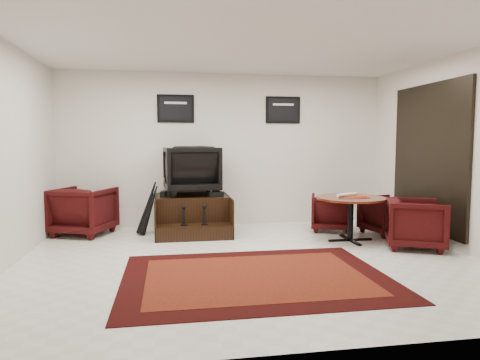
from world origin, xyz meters
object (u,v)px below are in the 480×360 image
object	(u,v)px
shine_podium	(192,215)
meeting_table	(351,203)
table_chair_window	(387,213)
shine_chair	(191,168)
table_chair_back	(332,210)
table_chair_corner	(416,221)
armchair_side	(84,209)

from	to	relation	value
shine_podium	meeting_table	xyz separation A→B (m)	(2.41, -1.07, 0.31)
shine_podium	table_chair_window	world-z (taller)	table_chair_window
shine_chair	table_chair_back	bearing A→B (deg)	165.68
shine_chair	table_chair_corner	distance (m)	3.70
armchair_side	meeting_table	world-z (taller)	armchair_side
table_chair_back	table_chair_corner	distance (m)	1.58
table_chair_window	table_chair_back	bearing A→B (deg)	49.76
table_chair_back	table_chair_corner	world-z (taller)	table_chair_corner
armchair_side	shine_chair	bearing A→B (deg)	-157.16
table_chair_window	table_chair_corner	world-z (taller)	table_chair_corner
table_chair_back	armchair_side	bearing A→B (deg)	14.72
armchair_side	meeting_table	distance (m)	4.37
shine_podium	meeting_table	world-z (taller)	meeting_table
meeting_table	table_chair_corner	xyz separation A→B (m)	(0.75, -0.59, -0.21)
shine_podium	meeting_table	distance (m)	2.65
shine_chair	armchair_side	bearing A→B (deg)	-3.76
table_chair_window	table_chair_corner	xyz separation A→B (m)	(-0.07, -0.98, 0.05)
shine_chair	meeting_table	xyz separation A→B (m)	(2.41, -1.21, -0.50)
shine_podium	shine_chair	world-z (taller)	shine_chair
shine_podium	shine_chair	xyz separation A→B (m)	(0.00, 0.13, 0.81)
armchair_side	meeting_table	size ratio (longest dim) A/B	0.83
table_chair_corner	table_chair_back	bearing A→B (deg)	52.00
meeting_table	shine_podium	bearing A→B (deg)	155.99
table_chair_corner	meeting_table	bearing A→B (deg)	75.76
shine_chair	meeting_table	world-z (taller)	shine_chair
shine_chair	meeting_table	distance (m)	2.74
armchair_side	table_chair_corner	bearing A→B (deg)	-177.84
shine_chair	armchair_side	distance (m)	1.92
shine_podium	meeting_table	bearing A→B (deg)	-24.01
meeting_table	table_chair_window	world-z (taller)	table_chair_window
table_chair_back	shine_chair	bearing A→B (deg)	10.24
table_chair_window	table_chair_corner	distance (m)	0.98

